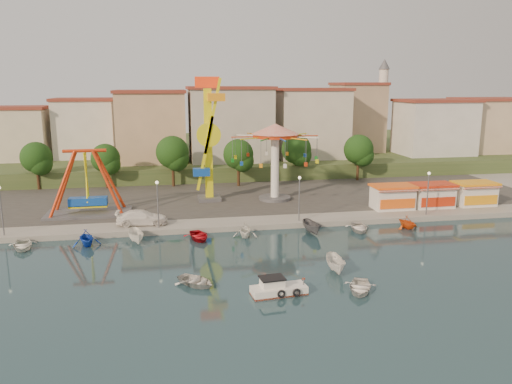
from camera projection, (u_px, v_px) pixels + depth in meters
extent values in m
plane|color=#16303C|center=(249.00, 270.00, 44.19)|extent=(200.00, 200.00, 0.00)
cube|color=#9E998E|center=(201.00, 162.00, 103.76)|extent=(200.00, 100.00, 0.60)
cube|color=#4C4944|center=(216.00, 193.00, 72.91)|extent=(90.00, 28.00, 0.01)
cube|color=#384C26|center=(199.00, 153.00, 108.31)|extent=(200.00, 60.00, 3.00)
cube|color=#59595E|center=(89.00, 213.00, 60.83)|extent=(10.00, 5.00, 0.30)
cube|color=#1449B1|center=(88.00, 201.00, 60.52)|extent=(4.50, 1.40, 1.00)
cylinder|color=red|center=(84.00, 151.00, 59.21)|extent=(5.00, 0.40, 0.40)
cube|color=#59595E|center=(209.00, 198.00, 68.19)|extent=(3.00, 3.00, 0.50)
cube|color=#FFF315|center=(208.00, 146.00, 66.65)|extent=(1.00, 1.00, 15.00)
cube|color=red|center=(207.00, 82.00, 64.89)|extent=(3.20, 0.50, 1.40)
cylinder|color=#FFF315|center=(209.00, 135.00, 65.56)|extent=(3.20, 0.50, 3.20)
cube|color=#FFF315|center=(213.00, 116.00, 64.95)|extent=(2.50, 0.35, 9.84)
cube|color=orange|center=(216.00, 97.00, 64.52)|extent=(2.20, 1.20, 1.00)
cylinder|color=#59595E|center=(275.00, 198.00, 68.59)|extent=(4.40, 4.40, 0.40)
cylinder|color=white|center=(275.00, 167.00, 67.68)|extent=(1.10, 1.10, 9.00)
cylinder|color=red|center=(275.00, 136.00, 66.77)|extent=(6.00, 6.00, 0.50)
cone|color=red|center=(275.00, 129.00, 66.58)|extent=(6.40, 6.40, 1.40)
cube|color=white|center=(392.00, 198.00, 63.29)|extent=(5.00, 3.00, 2.80)
cube|color=orange|center=(393.00, 186.00, 62.96)|extent=(5.40, 3.40, 0.25)
cube|color=red|center=(399.00, 191.00, 61.40)|extent=(5.00, 0.77, 0.43)
cube|color=white|center=(432.00, 196.00, 64.23)|extent=(5.00, 3.00, 2.80)
cube|color=red|center=(433.00, 184.00, 63.90)|extent=(5.40, 3.40, 0.25)
cube|color=red|center=(440.00, 190.00, 62.34)|extent=(5.00, 0.77, 0.43)
cube|color=white|center=(474.00, 195.00, 65.25)|extent=(5.00, 3.00, 2.80)
cube|color=orange|center=(475.00, 183.00, 64.93)|extent=(5.40, 3.40, 0.25)
cube|color=red|center=(483.00, 188.00, 63.36)|extent=(5.00, 0.77, 0.43)
cylinder|color=#59595E|center=(2.00, 212.00, 51.89)|extent=(0.14, 0.14, 5.00)
cylinder|color=#59595E|center=(158.00, 206.00, 54.65)|extent=(0.14, 0.14, 5.00)
cylinder|color=#59595E|center=(299.00, 200.00, 57.41)|extent=(0.14, 0.14, 5.00)
cylinder|color=#59595E|center=(428.00, 195.00, 60.17)|extent=(0.14, 0.14, 5.00)
cylinder|color=#382314|center=(38.00, 178.00, 74.76)|extent=(0.44, 0.44, 3.60)
sphere|color=black|center=(36.00, 157.00, 74.10)|extent=(4.60, 4.60, 4.60)
cylinder|color=#382314|center=(107.00, 177.00, 75.80)|extent=(0.44, 0.44, 3.40)
sphere|color=black|center=(105.00, 158.00, 75.18)|extent=(4.35, 4.35, 4.35)
cylinder|color=#382314|center=(173.00, 174.00, 77.05)|extent=(0.44, 0.44, 3.92)
sphere|color=black|center=(172.00, 152.00, 76.34)|extent=(5.02, 5.02, 5.02)
cylinder|color=#382314|center=(238.00, 174.00, 77.41)|extent=(0.44, 0.44, 3.66)
sphere|color=black|center=(238.00, 154.00, 76.75)|extent=(4.68, 4.68, 4.68)
cylinder|color=#382314|center=(296.00, 169.00, 82.00)|extent=(0.44, 0.44, 3.80)
sphere|color=black|center=(296.00, 149.00, 81.31)|extent=(4.86, 4.86, 4.86)
cylinder|color=#382314|center=(358.00, 169.00, 81.98)|extent=(0.44, 0.44, 3.77)
sphere|color=black|center=(359.00, 149.00, 81.29)|extent=(4.83, 4.83, 4.83)
cube|color=beige|center=(0.00, 129.00, 80.85)|extent=(9.26, 9.53, 11.87)
cube|color=silver|center=(83.00, 135.00, 88.38)|extent=(12.33, 9.01, 8.63)
cube|color=tan|center=(158.00, 126.00, 90.93)|extent=(11.95, 9.28, 11.23)
cube|color=beige|center=(236.00, 132.00, 90.48)|extent=(12.59, 10.50, 9.20)
cube|color=beige|center=(302.00, 129.00, 96.07)|extent=(10.75, 9.23, 9.24)
cube|color=tan|center=(372.00, 124.00, 96.35)|extent=(12.77, 10.96, 11.21)
cube|color=silver|center=(432.00, 121.00, 96.76)|extent=(8.23, 8.98, 12.36)
cube|color=beige|center=(472.00, 127.00, 103.94)|extent=(11.59, 10.93, 8.76)
cylinder|color=silver|center=(382.00, 110.00, 100.00)|extent=(1.80, 1.80, 16.00)
cylinder|color=#59595E|center=(383.00, 85.00, 98.94)|extent=(2.80, 2.80, 0.30)
cone|color=#59595E|center=(384.00, 64.00, 98.09)|extent=(2.20, 2.20, 2.00)
cube|color=white|center=(279.00, 291.00, 39.13)|extent=(4.50, 2.11, 0.78)
cube|color=red|center=(279.00, 293.00, 39.17)|extent=(4.50, 2.11, 0.14)
cube|color=white|center=(272.00, 283.00, 38.99)|extent=(1.87, 1.48, 0.78)
cube|color=black|center=(272.00, 278.00, 38.90)|extent=(2.06, 1.68, 0.10)
torus|color=black|center=(281.00, 294.00, 38.27)|extent=(0.68, 0.24, 0.66)
torus|color=black|center=(297.00, 293.00, 38.52)|extent=(0.68, 0.24, 0.66)
imported|color=silver|center=(196.00, 281.00, 40.83)|extent=(4.28, 4.35, 0.74)
imported|color=silver|center=(360.00, 287.00, 39.57)|extent=(3.83, 4.34, 0.75)
imported|color=white|center=(336.00, 264.00, 43.66)|extent=(1.70, 3.78, 1.42)
imported|color=white|center=(142.00, 217.00, 56.25)|extent=(5.76, 2.52, 1.65)
imported|color=silver|center=(22.00, 245.00, 49.84)|extent=(3.44, 4.24, 0.77)
imported|color=#153EBF|center=(86.00, 238.00, 50.80)|extent=(3.61, 3.90, 1.69)
imported|color=white|center=(136.00, 236.00, 51.69)|extent=(2.22, 3.92, 1.43)
imported|color=#B50E19|center=(199.00, 236.00, 52.87)|extent=(3.42, 4.25, 0.78)
imported|color=white|center=(245.00, 230.00, 53.65)|extent=(3.23, 3.55, 1.60)
imported|color=#535257|center=(312.00, 227.00, 54.95)|extent=(1.86, 3.83, 1.42)
imported|color=silver|center=(359.00, 227.00, 55.96)|extent=(3.40, 4.25, 0.79)
imported|color=#E45314|center=(407.00, 222.00, 56.89)|extent=(3.06, 3.33, 1.48)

